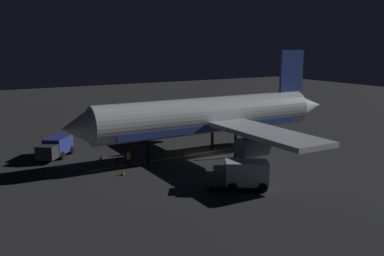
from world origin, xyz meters
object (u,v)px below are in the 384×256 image
at_px(airliner, 211,117).
at_px(traffic_cone_near_right, 184,155).
at_px(traffic_cone_under_wing, 113,164).
at_px(baggage_truck, 56,148).
at_px(traffic_cone_far, 123,173).
at_px(traffic_cone_near_left, 101,158).
at_px(catering_truck, 240,175).
at_px(ground_crew_worker, 129,159).

xyz_separation_m(airliner, traffic_cone_near_right, (0.79, 3.17, -4.35)).
relative_size(airliner, traffic_cone_under_wing, 63.40).
xyz_separation_m(baggage_truck, traffic_cone_far, (-10.37, -4.13, -0.95)).
bearing_deg(airliner, traffic_cone_near_right, 76.04).
bearing_deg(airliner, traffic_cone_near_left, 70.71).
height_order(baggage_truck, traffic_cone_under_wing, baggage_truck).
relative_size(airliner, traffic_cone_near_right, 63.40).
relative_size(traffic_cone_under_wing, traffic_cone_far, 1.00).
relative_size(baggage_truck, traffic_cone_near_right, 10.20).
bearing_deg(catering_truck, traffic_cone_near_right, -5.61).
distance_m(ground_crew_worker, traffic_cone_under_wing, 1.89).
bearing_deg(baggage_truck, traffic_cone_under_wing, -146.50).
bearing_deg(traffic_cone_near_left, baggage_truck, 47.10).
xyz_separation_m(airliner, ground_crew_worker, (0.22, 10.35, -3.72)).
height_order(baggage_truck, catering_truck, catering_truck).
relative_size(catering_truck, traffic_cone_under_wing, 10.65).
bearing_deg(traffic_cone_under_wing, airliner, -96.47).
distance_m(traffic_cone_near_right, traffic_cone_under_wing, 8.59).
height_order(airliner, catering_truck, airliner).
bearing_deg(ground_crew_worker, traffic_cone_under_wing, 51.38).
bearing_deg(traffic_cone_near_right, traffic_cone_under_wing, 86.36).
bearing_deg(traffic_cone_under_wing, traffic_cone_near_left, 7.25).
bearing_deg(traffic_cone_far, ground_crew_worker, -32.47).
bearing_deg(catering_truck, airliner, -20.62).
bearing_deg(traffic_cone_near_right, ground_crew_worker, 94.50).
xyz_separation_m(traffic_cone_near_left, traffic_cone_near_right, (-3.45, -8.94, 0.00)).
distance_m(traffic_cone_under_wing, traffic_cone_far, 3.73).
relative_size(airliner, traffic_cone_far, 63.40).
xyz_separation_m(airliner, baggage_truck, (7.99, 16.14, -3.40)).
distance_m(catering_truck, traffic_cone_far, 12.06).
xyz_separation_m(airliner, traffic_cone_near_left, (4.24, 12.11, -4.35)).
height_order(airliner, traffic_cone_near_right, airliner).
relative_size(traffic_cone_near_left, traffic_cone_far, 1.00).
relative_size(ground_crew_worker, traffic_cone_far, 3.16).
bearing_deg(traffic_cone_near_right, catering_truck, 174.39).
distance_m(airliner, baggage_truck, 18.33).
xyz_separation_m(traffic_cone_near_left, traffic_cone_far, (-6.62, -0.10, 0.00)).
bearing_deg(airliner, traffic_cone_far, 101.23).
height_order(catering_truck, ground_crew_worker, catering_truck).
bearing_deg(baggage_truck, traffic_cone_far, -158.27).
bearing_deg(traffic_cone_under_wing, traffic_cone_near_right, -93.64).
xyz_separation_m(baggage_truck, catering_truck, (-19.66, -11.75, 0.11)).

